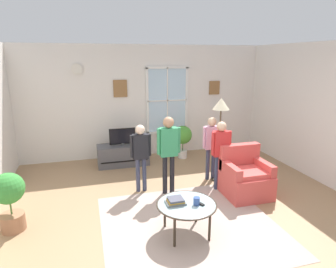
# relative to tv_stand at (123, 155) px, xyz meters

# --- Properties ---
(ground_plane) EXTENTS (6.51, 6.95, 0.02)m
(ground_plane) POSITION_rel_tv_stand_xyz_m (0.65, -2.58, -0.25)
(ground_plane) COLOR #9E7A56
(back_wall) EXTENTS (5.91, 0.17, 2.69)m
(back_wall) POSITION_rel_tv_stand_xyz_m (0.67, 0.66, 1.11)
(back_wall) COLOR silver
(back_wall) RESTS_ON ground_plane
(area_rug) EXTENTS (2.52, 2.39, 0.01)m
(area_rug) POSITION_rel_tv_stand_xyz_m (0.61, -2.77, -0.23)
(area_rug) COLOR tan
(area_rug) RESTS_ON ground_plane
(tv_stand) EXTENTS (1.14, 0.49, 0.47)m
(tv_stand) POSITION_rel_tv_stand_xyz_m (0.00, 0.00, 0.00)
(tv_stand) COLOR #4C4C51
(tv_stand) RESTS_ON ground_plane
(television) EXTENTS (0.58, 0.08, 0.39)m
(television) POSITION_rel_tv_stand_xyz_m (0.00, -0.00, 0.44)
(television) COLOR #4C4C4C
(television) RESTS_ON tv_stand
(armchair) EXTENTS (0.76, 0.74, 0.87)m
(armchair) POSITION_rel_tv_stand_xyz_m (1.90, -2.10, 0.09)
(armchair) COLOR #D14C47
(armchair) RESTS_ON ground_plane
(coffee_table) EXTENTS (0.83, 0.83, 0.46)m
(coffee_table) POSITION_rel_tv_stand_xyz_m (0.50, -2.95, 0.19)
(coffee_table) COLOR #99B2B7
(coffee_table) RESTS_ON ground_plane
(book_stack) EXTENTS (0.27, 0.19, 0.08)m
(book_stack) POSITION_rel_tv_stand_xyz_m (0.36, -2.90, 0.26)
(book_stack) COLOR slate
(book_stack) RESTS_ON coffee_table
(cup) EXTENTS (0.09, 0.09, 0.11)m
(cup) POSITION_rel_tv_stand_xyz_m (0.62, -3.01, 0.27)
(cup) COLOR #334C8C
(cup) RESTS_ON coffee_table
(remote_near_books) EXTENTS (0.09, 0.14, 0.02)m
(remote_near_books) POSITION_rel_tv_stand_xyz_m (0.67, -3.01, 0.23)
(remote_near_books) COLOR black
(remote_near_books) RESTS_ON coffee_table
(remote_near_cup) EXTENTS (0.06, 0.14, 0.02)m
(remote_near_cup) POSITION_rel_tv_stand_xyz_m (0.44, -2.89, 0.23)
(remote_near_cup) COLOR black
(remote_near_cup) RESTS_ON coffee_table
(person_red_shirt) EXTENTS (0.39, 0.18, 1.29)m
(person_red_shirt) POSITION_rel_tv_stand_xyz_m (1.57, -1.75, 0.57)
(person_red_shirt) COLOR #333851
(person_red_shirt) RESTS_ON ground_plane
(person_green_shirt) EXTENTS (0.42, 0.19, 1.41)m
(person_green_shirt) POSITION_rel_tv_stand_xyz_m (0.61, -1.66, 0.65)
(person_green_shirt) COLOR black
(person_green_shirt) RESTS_ON ground_plane
(person_black_shirt) EXTENTS (0.38, 0.17, 1.25)m
(person_black_shirt) POSITION_rel_tv_stand_xyz_m (0.15, -1.45, 0.55)
(person_black_shirt) COLOR #333851
(person_black_shirt) RESTS_ON ground_plane
(person_pink_shirt) EXTENTS (0.38, 0.17, 1.27)m
(person_pink_shirt) POSITION_rel_tv_stand_xyz_m (1.59, -1.28, 0.56)
(person_pink_shirt) COLOR #333851
(person_pink_shirt) RESTS_ON ground_plane
(potted_plant_by_window) EXTENTS (0.44, 0.44, 0.80)m
(potted_plant_by_window) POSITION_rel_tv_stand_xyz_m (1.46, 0.10, 0.30)
(potted_plant_by_window) COLOR silver
(potted_plant_by_window) RESTS_ON ground_plane
(potted_plant_corner) EXTENTS (0.44, 0.44, 0.86)m
(potted_plant_corner) POSITION_rel_tv_stand_xyz_m (-1.85, -2.20, 0.28)
(potted_plant_corner) COLOR #9E6B4C
(potted_plant_corner) RESTS_ON ground_plane
(floor_lamp) EXTENTS (0.32, 0.32, 1.65)m
(floor_lamp) POSITION_rel_tv_stand_xyz_m (1.72, -1.36, 1.15)
(floor_lamp) COLOR black
(floor_lamp) RESTS_ON ground_plane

